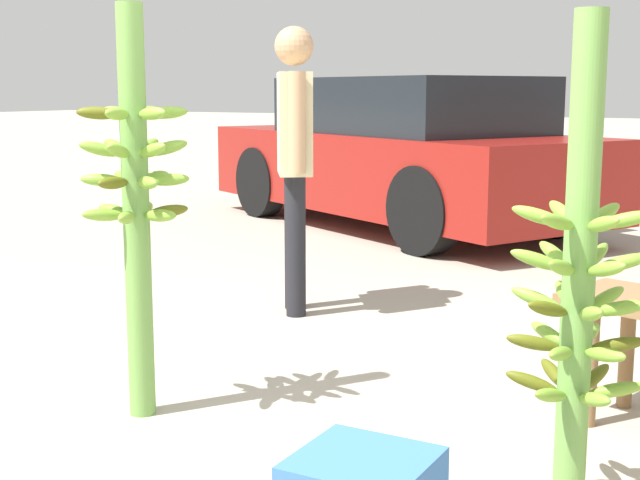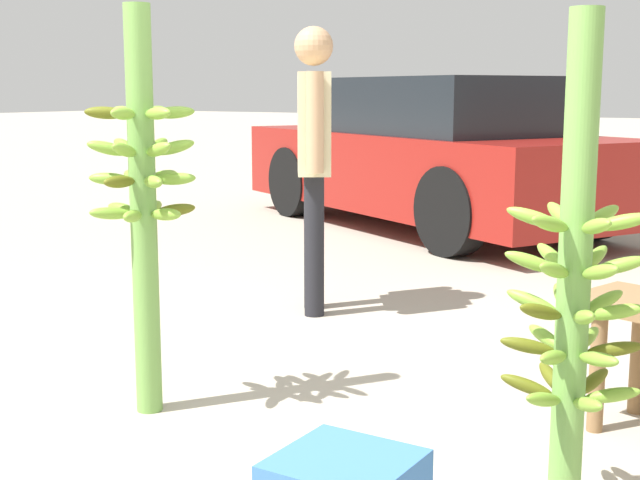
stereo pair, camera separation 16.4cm
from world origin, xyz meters
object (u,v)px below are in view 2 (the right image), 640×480
object	(u,v)px
banana_stalk_left	(143,197)
banana_stalk_center	(574,285)
parked_car	(432,155)
vendor_person	(314,144)

from	to	relation	value
banana_stalk_left	banana_stalk_center	bearing A→B (deg)	0.37
banana_stalk_center	parked_car	distance (m)	5.70
parked_car	banana_stalk_left	bearing A→B (deg)	-139.55
banana_stalk_center	banana_stalk_left	bearing A→B (deg)	-179.63
banana_stalk_center	parked_car	xyz separation A→B (m)	(-2.78, 4.98, -0.03)
banana_stalk_left	banana_stalk_center	size ratio (longest dim) A/B	1.06
banana_stalk_left	vendor_person	world-z (taller)	vendor_person
banana_stalk_center	vendor_person	size ratio (longest dim) A/B	0.93
banana_stalk_left	vendor_person	size ratio (longest dim) A/B	0.98
banana_stalk_center	parked_car	world-z (taller)	banana_stalk_center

